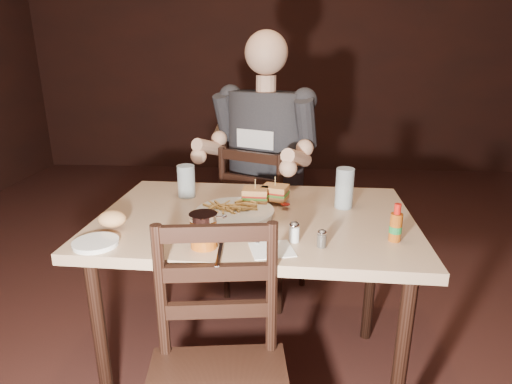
# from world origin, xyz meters

# --- Properties ---
(room_shell) EXTENTS (7.00, 7.00, 7.00)m
(room_shell) POSITION_xyz_m (0.00, 0.00, 1.40)
(room_shell) COLOR black
(room_shell) RESTS_ON ground
(main_table) EXTENTS (1.26, 0.87, 0.77)m
(main_table) POSITION_xyz_m (-0.18, -0.08, 0.69)
(main_table) COLOR tan
(main_table) RESTS_ON ground
(bg_table) EXTENTS (0.86, 0.86, 0.77)m
(bg_table) POSITION_xyz_m (-0.25, 2.11, 0.68)
(bg_table) COLOR tan
(bg_table) RESTS_ON ground
(chair_far) EXTENTS (0.57, 0.59, 0.91)m
(chair_far) POSITION_xyz_m (-0.17, 0.63, 0.45)
(chair_far) COLOR black
(chair_far) RESTS_ON ground
(bg_chair_far) EXTENTS (0.42, 0.45, 0.89)m
(bg_chair_far) POSITION_xyz_m (-0.25, 2.66, 0.45)
(bg_chair_far) COLOR black
(bg_chair_far) RESTS_ON ground
(bg_chair_near) EXTENTS (0.46, 0.51, 0.99)m
(bg_chair_near) POSITION_xyz_m (-0.25, 1.56, 0.50)
(bg_chair_near) COLOR black
(bg_chair_near) RESTS_ON ground
(diner) EXTENTS (0.73, 0.67, 1.02)m
(diner) POSITION_xyz_m (-0.19, 0.58, 0.98)
(diner) COLOR #28292D
(diner) RESTS_ON chair_far
(dinner_plate) EXTENTS (0.31, 0.31, 0.02)m
(dinner_plate) POSITION_xyz_m (-0.26, -0.08, 0.78)
(dinner_plate) COLOR white
(dinner_plate) RESTS_ON main_table
(sandwich_left) EXTENTS (0.11, 0.09, 0.09)m
(sandwich_left) POSITION_xyz_m (-0.19, 0.03, 0.83)
(sandwich_left) COLOR tan
(sandwich_left) RESTS_ON dinner_plate
(sandwich_right) EXTENTS (0.12, 0.11, 0.09)m
(sandwich_right) POSITION_xyz_m (-0.11, 0.07, 0.83)
(sandwich_right) COLOR tan
(sandwich_right) RESTS_ON dinner_plate
(fries_pile) EXTENTS (0.25, 0.18, 0.04)m
(fries_pile) POSITION_xyz_m (-0.29, -0.07, 0.81)
(fries_pile) COLOR #EABB66
(fries_pile) RESTS_ON dinner_plate
(ketchup_dollop) EXTENTS (0.04, 0.04, 0.01)m
(ketchup_dollop) POSITION_xyz_m (-0.07, -0.00, 0.79)
(ketchup_dollop) COLOR maroon
(ketchup_dollop) RESTS_ON dinner_plate
(glass_left) EXTENTS (0.08, 0.08, 0.14)m
(glass_left) POSITION_xyz_m (-0.50, 0.13, 0.84)
(glass_left) COLOR silver
(glass_left) RESTS_ON main_table
(glass_right) EXTENTS (0.08, 0.08, 0.17)m
(glass_right) POSITION_xyz_m (0.17, 0.03, 0.85)
(glass_right) COLOR silver
(glass_right) RESTS_ON main_table
(hot_sauce) EXTENTS (0.04, 0.04, 0.13)m
(hot_sauce) POSITION_xyz_m (0.30, -0.29, 0.84)
(hot_sauce) COLOR #904210
(hot_sauce) RESTS_ON main_table
(salt_shaker) EXTENTS (0.04, 0.04, 0.07)m
(salt_shaker) POSITION_xyz_m (-0.04, -0.31, 0.80)
(salt_shaker) COLOR white
(salt_shaker) RESTS_ON main_table
(pepper_shaker) EXTENTS (0.03, 0.03, 0.06)m
(pepper_shaker) POSITION_xyz_m (0.05, -0.35, 0.80)
(pepper_shaker) COLOR #38332D
(pepper_shaker) RESTS_ON main_table
(syrup_dispenser) EXTENTS (0.10, 0.10, 0.12)m
(syrup_dispenser) POSITION_xyz_m (-0.33, -0.37, 0.83)
(syrup_dispenser) COLOR #904210
(syrup_dispenser) RESTS_ON main_table
(napkin) EXTENTS (0.16, 0.16, 0.00)m
(napkin) POSITION_xyz_m (-0.11, -0.38, 0.77)
(napkin) COLOR white
(napkin) RESTS_ON main_table
(knife) EXTENTS (0.02, 0.20, 0.00)m
(knife) POSITION_xyz_m (-0.28, -0.42, 0.78)
(knife) COLOR silver
(knife) RESTS_ON napkin
(fork) EXTENTS (0.02, 0.15, 0.00)m
(fork) POSITION_xyz_m (-0.16, -0.27, 0.78)
(fork) COLOR silver
(fork) RESTS_ON napkin
(side_plate) EXTENTS (0.15, 0.15, 0.01)m
(side_plate) POSITION_xyz_m (-0.70, -0.39, 0.78)
(side_plate) COLOR white
(side_plate) RESTS_ON main_table
(bread_roll) EXTENTS (0.10, 0.09, 0.06)m
(bread_roll) POSITION_xyz_m (-0.69, -0.25, 0.81)
(bread_roll) COLOR tan
(bread_roll) RESTS_ON side_plate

